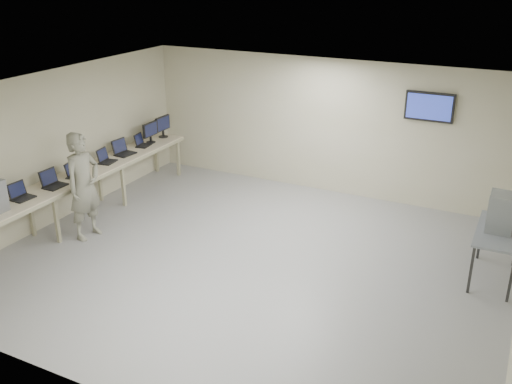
% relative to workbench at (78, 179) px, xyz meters
% --- Properties ---
extents(room, '(8.01, 7.01, 2.81)m').
position_rel_workbench_xyz_m(room, '(3.62, 0.06, 0.58)').
color(room, '#949494').
rests_on(room, ground).
extents(workbench, '(0.76, 6.00, 0.90)m').
position_rel_workbench_xyz_m(workbench, '(0.00, 0.00, 0.00)').
color(workbench, beige).
rests_on(workbench, ground).
extents(laptop_0, '(0.30, 0.36, 0.27)m').
position_rel_workbench_xyz_m(laptop_0, '(-0.07, -1.25, 0.14)').
color(laptop_0, black).
rests_on(laptop_0, workbench).
extents(laptop_1, '(0.32, 0.39, 0.30)m').
position_rel_workbench_xyz_m(laptop_1, '(-0.01, -0.61, 0.15)').
color(laptop_1, black).
rests_on(laptop_1, workbench).
extents(laptop_2, '(0.36, 0.38, 0.26)m').
position_rel_workbench_xyz_m(laptop_2, '(-0.04, -0.06, 0.14)').
color(laptop_2, black).
rests_on(laptop_2, workbench).
extents(laptop_3, '(0.33, 0.38, 0.27)m').
position_rel_workbench_xyz_m(laptop_3, '(-0.03, 0.82, 0.14)').
color(laptop_3, black).
rests_on(laptop_3, workbench).
extents(laptop_4, '(0.36, 0.42, 0.31)m').
position_rel_workbench_xyz_m(laptop_4, '(-0.04, 1.37, 0.15)').
color(laptop_4, black).
rests_on(laptop_4, workbench).
extents(laptop_5, '(0.32, 0.37, 0.26)m').
position_rel_workbench_xyz_m(laptop_5, '(-0.05, 2.00, 0.14)').
color(laptop_5, black).
rests_on(laptop_5, workbench).
extents(monitor_near, '(0.20, 0.45, 0.45)m').
position_rel_workbench_xyz_m(monitor_near, '(-0.01, 2.29, 0.34)').
color(monitor_near, black).
rests_on(monitor_near, workbench).
extents(monitor_far, '(0.21, 0.48, 0.47)m').
position_rel_workbench_xyz_m(monitor_far, '(-0.01, 2.75, 0.36)').
color(monitor_far, black).
rests_on(monitor_far, workbench).
extents(soldier, '(0.51, 0.73, 1.92)m').
position_rel_workbench_xyz_m(soldier, '(0.58, -0.46, 0.13)').
color(soldier, slate).
rests_on(soldier, ground).
extents(side_table, '(0.64, 1.38, 0.83)m').
position_rel_workbench_xyz_m(side_table, '(7.19, 1.17, -0.07)').
color(side_table, slate).
rests_on(side_table, ground).
extents(storage_bins, '(0.37, 0.41, 0.59)m').
position_rel_workbench_xyz_m(storage_bins, '(7.17, 1.17, 0.29)').
color(storage_bins, '#959DA3').
rests_on(storage_bins, side_table).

